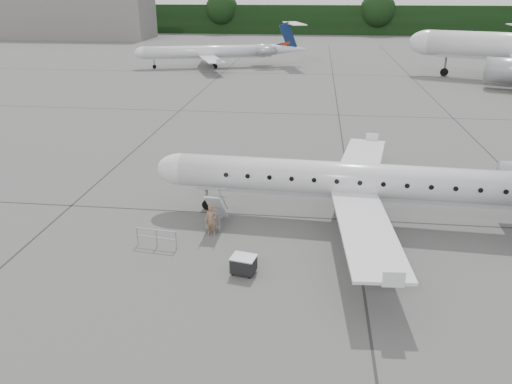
# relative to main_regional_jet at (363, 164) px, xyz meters

# --- Properties ---
(ground) EXTENTS (320.00, 320.00, 0.00)m
(ground) POSITION_rel_main_regional_jet_xyz_m (2.98, -4.09, -3.51)
(ground) COLOR #595957
(ground) RESTS_ON ground
(treeline) EXTENTS (260.00, 4.00, 8.00)m
(treeline) POSITION_rel_main_regional_jet_xyz_m (2.98, 125.91, 0.49)
(treeline) COLOR black
(treeline) RESTS_ON ground
(terminal_building) EXTENTS (40.00, 14.00, 10.00)m
(terminal_building) POSITION_rel_main_regional_jet_xyz_m (-67.02, 105.91, 1.49)
(terminal_building) COLOR slate
(terminal_building) RESTS_ON ground
(main_regional_jet) EXTENTS (28.34, 21.09, 7.01)m
(main_regional_jet) POSITION_rel_main_regional_jet_xyz_m (0.00, 0.00, 0.00)
(main_regional_jet) COLOR silver
(main_regional_jet) RESTS_ON ground
(airstair) EXTENTS (0.96, 2.16, 2.20)m
(airstair) POSITION_rel_main_regional_jet_xyz_m (-8.16, -1.66, -2.41)
(airstair) COLOR silver
(airstair) RESTS_ON ground
(passenger) EXTENTS (0.65, 0.43, 1.78)m
(passenger) POSITION_rel_main_regional_jet_xyz_m (-8.23, -2.87, -2.62)
(passenger) COLOR #806046
(passenger) RESTS_ON ground
(safety_railing) EXTENTS (2.19, 0.35, 1.00)m
(safety_railing) POSITION_rel_main_regional_jet_xyz_m (-10.82, -4.58, -3.01)
(safety_railing) COLOR #94979C
(safety_railing) RESTS_ON ground
(baggage_cart) EXTENTS (1.26, 1.10, 0.96)m
(baggage_cart) POSITION_rel_main_regional_jet_xyz_m (-5.90, -6.64, -3.03)
(baggage_cart) COLOR black
(baggage_cart) RESTS_ON ground
(bg_regional_left) EXTENTS (31.74, 26.32, 7.22)m
(bg_regional_left) POSITION_rel_main_regional_jet_xyz_m (-21.16, 58.47, 0.10)
(bg_regional_left) COLOR silver
(bg_regional_left) RESTS_ON ground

